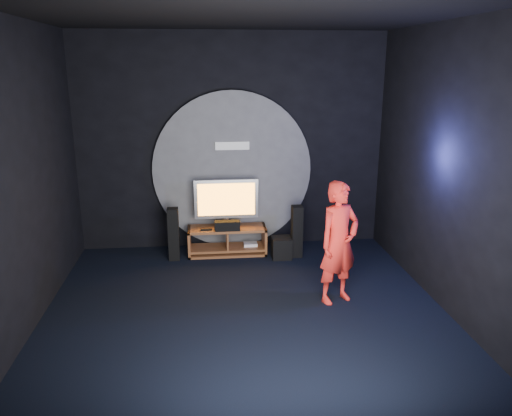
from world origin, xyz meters
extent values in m
plane|color=black|center=(0.00, 0.00, 0.00)|extent=(5.00, 5.00, 0.00)
cube|color=black|center=(0.00, 2.50, 1.75)|extent=(5.00, 0.04, 3.50)
cube|color=black|center=(0.00, -2.50, 1.75)|extent=(5.00, 0.04, 3.50)
cube|color=black|center=(-2.50, 0.00, 1.75)|extent=(0.04, 5.00, 3.50)
cube|color=black|center=(2.50, 0.00, 1.75)|extent=(0.04, 5.00, 3.50)
cube|color=black|center=(0.00, 0.00, 3.50)|extent=(5.00, 5.00, 0.01)
cylinder|color=#515156|center=(0.00, 2.44, 1.30)|extent=(2.60, 0.08, 2.60)
cube|color=white|center=(0.00, 2.39, 1.72)|extent=(0.55, 0.03, 0.13)
cube|color=#96542E|center=(-0.12, 2.05, 0.43)|extent=(1.26, 0.45, 0.04)
cube|color=#96542E|center=(-0.12, 2.05, 0.10)|extent=(1.22, 0.42, 0.04)
cube|color=#96542E|center=(-0.73, 2.05, 0.23)|extent=(0.04, 0.45, 0.45)
cube|color=#96542E|center=(0.49, 2.05, 0.23)|extent=(0.04, 0.45, 0.45)
cube|color=#96542E|center=(-0.12, 2.05, 0.27)|extent=(0.03, 0.40, 0.29)
cube|color=#96542E|center=(-0.12, 2.05, 0.02)|extent=(1.26, 0.45, 0.04)
cube|color=white|center=(0.26, 2.05, 0.14)|extent=(0.22, 0.16, 0.05)
cube|color=#B1B2B8|center=(-0.12, 2.12, 0.47)|extent=(0.36, 0.22, 0.04)
cylinder|color=#B1B2B8|center=(-0.12, 2.12, 0.54)|extent=(0.07, 0.07, 0.10)
cube|color=#B1B2B8|center=(-0.12, 2.12, 0.91)|extent=(1.02, 0.06, 0.63)
cube|color=orange|center=(-0.12, 2.09, 0.91)|extent=(0.91, 0.01, 0.52)
cube|color=black|center=(-0.12, 1.90, 0.53)|extent=(0.40, 0.15, 0.15)
cube|color=black|center=(-0.46, 1.93, 0.46)|extent=(0.18, 0.05, 0.02)
cube|color=black|center=(-0.97, 1.89, 0.42)|extent=(0.17, 0.19, 0.84)
cube|color=black|center=(0.98, 1.81, 0.42)|extent=(0.17, 0.19, 0.84)
cube|color=black|center=(0.73, 1.77, 0.17)|extent=(0.31, 0.31, 0.34)
imported|color=red|center=(1.21, 0.21, 0.80)|extent=(0.69, 0.59, 1.60)
camera|label=1|loc=(-0.47, -5.61, 2.98)|focal=35.00mm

